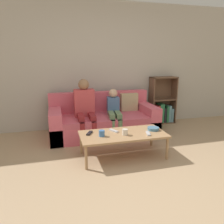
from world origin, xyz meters
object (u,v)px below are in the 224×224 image
(bookshelf, at_px, (162,106))
(snack_bowl, at_px, (153,129))
(cup_near, at_px, (125,132))
(tv_remote_0, at_px, (148,133))
(coffee_table, at_px, (123,135))
(person_child, at_px, (114,110))
(cup_far, at_px, (102,133))
(person_adult, at_px, (85,105))
(tv_remote_2, at_px, (114,131))
(couch, at_px, (103,121))
(tv_remote_1, at_px, (89,133))

(bookshelf, bearing_deg, snack_bowl, -121.84)
(cup_near, xyz_separation_m, tv_remote_0, (0.35, -0.06, -0.03))
(coffee_table, xyz_separation_m, snack_bowl, (0.51, 0.03, 0.05))
(person_child, relative_size, cup_far, 10.19)
(person_adult, relative_size, tv_remote_2, 6.35)
(person_adult, bearing_deg, couch, 14.05)
(bookshelf, xyz_separation_m, tv_remote_2, (-1.53, -1.37, -0.01))
(bookshelf, xyz_separation_m, tv_remote_1, (-1.91, -1.38, -0.01))
(cup_near, distance_m, cup_far, 0.34)
(snack_bowl, bearing_deg, person_adult, 134.34)
(couch, distance_m, person_adult, 0.52)
(couch, height_order, tv_remote_2, couch)
(tv_remote_0, bearing_deg, tv_remote_2, 165.60)
(cup_near, height_order, snack_bowl, cup_near)
(couch, relative_size, coffee_table, 1.58)
(snack_bowl, bearing_deg, coffee_table, -177.02)
(coffee_table, height_order, tv_remote_2, tv_remote_2)
(cup_far, bearing_deg, cup_near, -6.25)
(tv_remote_1, height_order, tv_remote_2, same)
(bookshelf, xyz_separation_m, cup_far, (-1.75, -1.52, 0.03))
(tv_remote_0, xyz_separation_m, snack_bowl, (0.16, 0.16, 0.01))
(bookshelf, bearing_deg, person_child, -156.87)
(cup_near, bearing_deg, cup_far, 173.75)
(person_adult, xyz_separation_m, tv_remote_2, (0.32, -0.86, -0.25))
(bookshelf, distance_m, cup_near, 2.10)
(snack_bowl, bearing_deg, cup_far, -175.93)
(person_child, bearing_deg, coffee_table, -89.44)
(couch, xyz_separation_m, cup_far, (-0.28, -1.11, 0.15))
(person_child, relative_size, tv_remote_2, 5.18)
(coffee_table, bearing_deg, tv_remote_1, 166.99)
(bookshelf, bearing_deg, tv_remote_0, -123.32)
(couch, bearing_deg, person_child, -37.78)
(cup_near, xyz_separation_m, tv_remote_1, (-0.50, 0.18, -0.03))
(coffee_table, xyz_separation_m, person_adult, (-0.43, 0.99, 0.29))
(coffee_table, bearing_deg, person_child, 82.73)
(bookshelf, relative_size, tv_remote_0, 6.03)
(person_adult, bearing_deg, coffee_table, -65.55)
(cup_far, relative_size, tv_remote_2, 0.51)
(person_adult, bearing_deg, snack_bowl, -44.75)
(tv_remote_0, distance_m, tv_remote_2, 0.53)
(tv_remote_0, bearing_deg, coffee_table, 173.93)
(cup_near, distance_m, tv_remote_0, 0.35)
(cup_near, distance_m, tv_remote_2, 0.23)
(couch, relative_size, cup_near, 22.94)
(tv_remote_0, height_order, tv_remote_2, same)
(cup_near, relative_size, cup_far, 1.01)
(cup_near, bearing_deg, person_child, 83.57)
(couch, bearing_deg, cup_near, -86.77)
(bookshelf, bearing_deg, tv_remote_1, -144.21)
(person_child, xyz_separation_m, tv_remote_0, (0.23, -1.07, -0.13))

